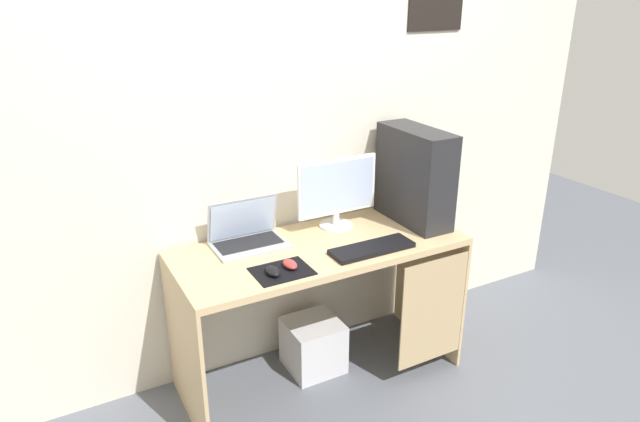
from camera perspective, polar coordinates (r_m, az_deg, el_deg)
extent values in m
plane|color=slate|center=(3.21, 0.00, -16.14)|extent=(8.00, 8.00, 0.00)
cube|color=beige|center=(2.91, -3.22, 8.42)|extent=(4.00, 0.04, 2.60)
cube|color=black|center=(3.29, 11.62, 19.63)|extent=(0.36, 0.01, 0.26)
cube|color=tan|center=(2.81, 0.00, -3.75)|extent=(1.45, 0.60, 0.03)
cube|color=tan|center=(2.78, -13.43, -13.96)|extent=(0.02, 0.60, 0.74)
cube|color=tan|center=(3.35, 10.90, -7.21)|extent=(0.02, 0.60, 0.74)
cube|color=tan|center=(3.01, 11.32, -9.91)|extent=(0.40, 0.01, 0.60)
cube|color=#232326|center=(3.04, 9.52, 3.51)|extent=(0.19, 0.47, 0.51)
cylinder|color=white|center=(3.01, 1.61, -1.43)|extent=(0.18, 0.18, 0.01)
cylinder|color=white|center=(2.99, 1.62, -0.73)|extent=(0.04, 0.04, 0.07)
cube|color=white|center=(2.92, 1.74, 2.50)|extent=(0.45, 0.02, 0.30)
cube|color=#B2C6EA|center=(2.91, 1.84, 2.44)|extent=(0.42, 0.00, 0.27)
cube|color=#9EA3A8|center=(2.80, -7.06, -3.47)|extent=(0.36, 0.23, 0.01)
cube|color=black|center=(2.81, -7.21, -3.19)|extent=(0.32, 0.15, 0.00)
cube|color=#9EA3A8|center=(2.83, -7.81, -0.69)|extent=(0.36, 0.07, 0.22)
cube|color=#ADC1E5|center=(2.82, -7.76, -0.76)|extent=(0.34, 0.06, 0.20)
cube|color=black|center=(2.74, 5.26, -3.77)|extent=(0.42, 0.14, 0.02)
cube|color=black|center=(2.55, -3.86, -6.08)|extent=(0.26, 0.20, 0.00)
ellipsoid|color=#B23333|center=(2.56, -3.05, -5.38)|extent=(0.06, 0.10, 0.03)
ellipsoid|color=black|center=(2.51, -4.77, -6.07)|extent=(0.06, 0.10, 0.03)
cube|color=silver|center=(3.18, -0.74, -13.36)|extent=(0.28, 0.28, 0.28)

